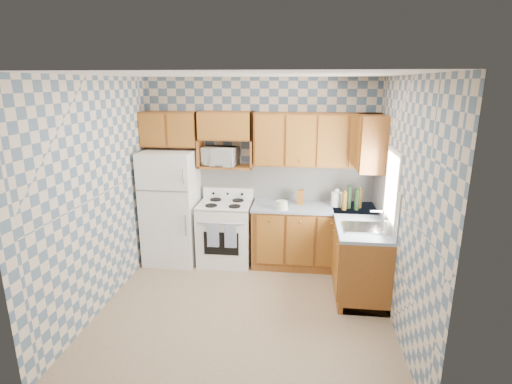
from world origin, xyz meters
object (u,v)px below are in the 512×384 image
stove_body (226,233)px  microwave (220,156)px  refrigerator (171,207)px  electric_kettle (337,199)px

stove_body → microwave: microwave is taller
refrigerator → stove_body: (0.80, 0.03, -0.39)m
refrigerator → stove_body: size_ratio=1.87×
refrigerator → electric_kettle: bearing=1.7°
microwave → refrigerator: bearing=-155.8°
refrigerator → electric_kettle: 2.42m
microwave → electric_kettle: (1.69, -0.12, -0.56)m
refrigerator → electric_kettle: (2.41, 0.07, 0.18)m
stove_body → microwave: 1.15m
refrigerator → stove_body: refrigerator is taller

